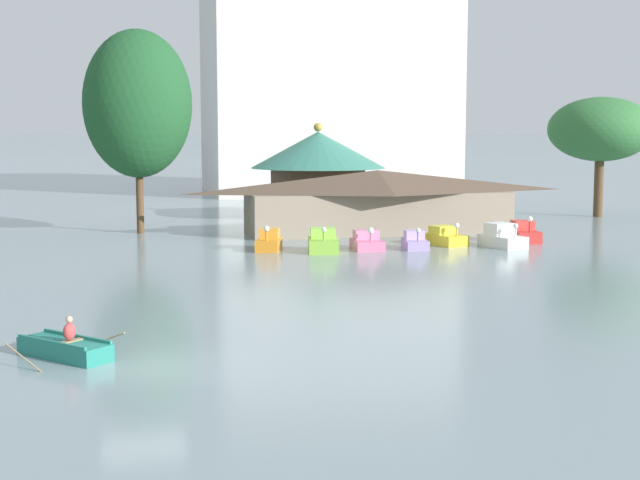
# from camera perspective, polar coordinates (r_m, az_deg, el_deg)

# --- Properties ---
(ground_plane) EXTENTS (2000.00, 2000.00, 0.00)m
(ground_plane) POSITION_cam_1_polar(r_m,az_deg,el_deg) (28.46, -10.91, -7.80)
(ground_plane) COLOR gray
(rowboat_with_rower) EXTENTS (3.62, 3.57, 1.49)m
(rowboat_with_rower) POSITION_cam_1_polar(r_m,az_deg,el_deg) (30.23, -15.47, -6.45)
(rowboat_with_rower) COLOR #237A6B
(rowboat_with_rower) RESTS_ON ground
(pedal_boat_orange) EXTENTS (1.98, 2.80, 1.56)m
(pedal_boat_orange) POSITION_cam_1_polar(r_m,az_deg,el_deg) (54.55, -3.17, -0.10)
(pedal_boat_orange) COLOR orange
(pedal_boat_orange) RESTS_ON ground
(pedal_boat_lime) EXTENTS (2.13, 2.89, 1.58)m
(pedal_boat_lime) POSITION_cam_1_polar(r_m,az_deg,el_deg) (53.66, 0.20, -0.15)
(pedal_boat_lime) COLOR #8CCC3F
(pedal_boat_lime) RESTS_ON ground
(pedal_boat_pink) EXTENTS (1.77, 2.51, 1.43)m
(pedal_boat_pink) POSITION_cam_1_polar(r_m,az_deg,el_deg) (54.78, 2.91, -0.11)
(pedal_boat_pink) COLOR pink
(pedal_boat_pink) RESTS_ON ground
(pedal_boat_lavender) EXTENTS (1.57, 2.40, 1.36)m
(pedal_boat_lavender) POSITION_cam_1_polar(r_m,az_deg,el_deg) (55.29, 5.88, -0.10)
(pedal_boat_lavender) COLOR #B299D8
(pedal_boat_lavender) RESTS_ON ground
(pedal_boat_yellow) EXTENTS (2.34, 2.96, 1.46)m
(pedal_boat_yellow) POSITION_cam_1_polar(r_m,az_deg,el_deg) (57.51, 7.74, 0.17)
(pedal_boat_yellow) COLOR yellow
(pedal_boat_yellow) RESTS_ON ground
(pedal_boat_white) EXTENTS (2.39, 3.20, 1.55)m
(pedal_boat_white) POSITION_cam_1_polar(r_m,az_deg,el_deg) (56.99, 11.16, 0.14)
(pedal_boat_white) COLOR white
(pedal_boat_white) RESTS_ON ground
(pedal_boat_red) EXTENTS (1.78, 2.75, 1.74)m
(pedal_boat_red) POSITION_cam_1_polar(r_m,az_deg,el_deg) (59.84, 12.47, 0.40)
(pedal_boat_red) COLOR red
(pedal_boat_red) RESTS_ON ground
(boathouse) EXTENTS (19.26, 6.27, 4.30)m
(boathouse) POSITION_cam_1_polar(r_m,az_deg,el_deg) (63.65, 3.58, 2.49)
(boathouse) COLOR gray
(boathouse) RESTS_ON ground
(green_roof_pavilion) EXTENTS (10.76, 10.76, 7.59)m
(green_roof_pavilion) POSITION_cam_1_polar(r_m,az_deg,el_deg) (73.73, -0.12, 4.50)
(green_roof_pavilion) COLOR brown
(green_roof_pavilion) RESTS_ON ground
(shoreline_tree_mid) EXTENTS (7.32, 7.32, 13.78)m
(shoreline_tree_mid) POSITION_cam_1_polar(r_m,az_deg,el_deg) (64.09, -11.19, 8.24)
(shoreline_tree_mid) COLOR brown
(shoreline_tree_mid) RESTS_ON ground
(shoreline_tree_right) EXTENTS (8.41, 8.41, 9.66)m
(shoreline_tree_right) POSITION_cam_1_polar(r_m,az_deg,el_deg) (78.05, 16.94, 6.54)
(shoreline_tree_right) COLOR brown
(shoreline_tree_right) RESTS_ON ground
(background_building_block) EXTENTS (26.79, 20.10, 25.18)m
(background_building_block) POSITION_cam_1_polar(r_m,az_deg,el_deg) (105.47, 0.30, 9.89)
(background_building_block) COLOR silver
(background_building_block) RESTS_ON ground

